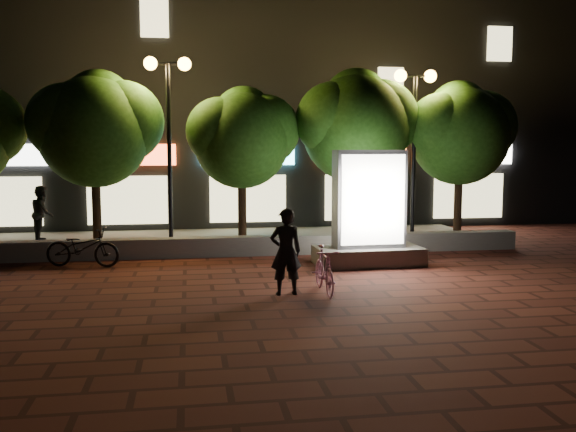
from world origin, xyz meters
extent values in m
plane|color=#57231B|center=(0.00, 0.00, 0.00)|extent=(80.00, 80.00, 0.00)
cube|color=slate|center=(0.00, 4.00, 0.25)|extent=(16.00, 0.45, 0.50)
cube|color=slate|center=(0.00, 6.50, 0.04)|extent=(16.00, 5.00, 0.08)
cube|color=black|center=(0.00, 13.00, 5.00)|extent=(28.00, 8.00, 10.00)
cube|color=beige|center=(-7.00, 8.94, 1.10)|extent=(2.60, 0.10, 1.60)
cube|color=#F04E20|center=(-3.00, 8.94, 2.60)|extent=(3.20, 0.12, 0.70)
cube|color=beige|center=(-3.00, 8.94, 1.10)|extent=(2.60, 0.10, 1.60)
cube|color=#62F0FF|center=(1.00, 8.94, 2.60)|extent=(3.20, 0.12, 0.70)
cube|color=beige|center=(1.00, 8.94, 1.10)|extent=(2.60, 0.10, 1.60)
cube|color=#DD5015|center=(5.00, 8.94, 2.60)|extent=(3.20, 0.12, 0.70)
cube|color=beige|center=(5.00, 8.94, 1.10)|extent=(2.60, 0.10, 1.60)
cube|color=white|center=(9.00, 8.94, 2.60)|extent=(3.20, 0.12, 0.70)
cube|color=beige|center=(9.00, 8.94, 1.10)|extent=(2.60, 0.10, 1.60)
cube|color=beige|center=(-2.00, 8.94, 7.00)|extent=(0.90, 0.10, 1.20)
cube|color=beige|center=(6.00, 8.94, 5.00)|extent=(0.90, 0.10, 1.20)
cube|color=beige|center=(10.00, 8.94, 6.50)|extent=(0.90, 0.10, 1.20)
cylinder|color=black|center=(-3.50, 5.40, 1.25)|extent=(0.24, 0.24, 2.34)
sphere|color=#2B5F1C|center=(-3.50, 5.40, 3.25)|extent=(3.00, 3.00, 3.00)
sphere|color=#2B5F1C|center=(-2.75, 5.60, 3.54)|extent=(2.25, 2.25, 2.25)
sphere|color=#2B5F1C|center=(-4.17, 5.25, 3.50)|extent=(2.10, 2.10, 2.10)
sphere|color=#2B5F1C|center=(-3.40, 5.75, 4.00)|extent=(1.95, 1.95, 1.95)
cylinder|color=black|center=(0.50, 5.40, 1.18)|extent=(0.24, 0.24, 2.21)
sphere|color=#2B5F1C|center=(0.50, 5.40, 3.03)|extent=(2.70, 2.70, 2.70)
sphere|color=#2B5F1C|center=(1.17, 5.60, 3.33)|extent=(2.03, 2.03, 2.02)
sphere|color=#2B5F1C|center=(-0.11, 5.25, 3.28)|extent=(1.89, 1.89, 1.89)
sphere|color=#2B5F1C|center=(0.60, 5.75, 3.70)|extent=(1.76, 1.76, 1.76)
cylinder|color=black|center=(3.80, 5.40, 1.30)|extent=(0.24, 0.24, 2.43)
sphere|color=#2B5F1C|center=(3.80, 5.40, 3.36)|extent=(3.10, 3.10, 3.10)
sphere|color=#2B5F1C|center=(4.58, 5.60, 3.66)|extent=(2.33, 2.33, 2.33)
sphere|color=#2B5F1C|center=(3.10, 5.25, 3.61)|extent=(2.17, 2.17, 2.17)
sphere|color=#2B5F1C|center=(3.90, 5.75, 4.14)|extent=(2.01, 2.02, 2.02)
cylinder|color=black|center=(7.00, 5.40, 1.23)|extent=(0.24, 0.24, 2.29)
sphere|color=#2B5F1C|center=(7.00, 5.40, 3.17)|extent=(2.90, 2.90, 2.90)
sphere|color=#2B5F1C|center=(7.72, 5.60, 3.47)|extent=(2.18, 2.17, 2.17)
sphere|color=#2B5F1C|center=(6.35, 5.25, 3.42)|extent=(2.03, 2.03, 2.03)
sphere|color=#2B5F1C|center=(7.10, 5.75, 3.90)|extent=(1.89, 1.88, 1.88)
cylinder|color=black|center=(-1.50, 5.20, 2.58)|extent=(0.12, 0.12, 5.00)
cylinder|color=black|center=(-1.50, 5.20, 5.08)|extent=(0.90, 0.08, 0.08)
sphere|color=#FFB23F|center=(-1.95, 5.20, 5.08)|extent=(0.36, 0.36, 0.36)
sphere|color=#FFB23F|center=(-1.05, 5.20, 5.08)|extent=(0.36, 0.36, 0.36)
cylinder|color=black|center=(5.50, 5.20, 2.48)|extent=(0.12, 0.12, 4.80)
cylinder|color=black|center=(5.50, 5.20, 4.88)|extent=(0.90, 0.08, 0.08)
sphere|color=#FFB23F|center=(5.05, 5.20, 4.88)|extent=(0.36, 0.36, 0.36)
sphere|color=#FFB23F|center=(5.95, 5.20, 4.88)|extent=(0.36, 0.36, 0.36)
cube|color=slate|center=(3.30, 2.25, 0.21)|extent=(2.60, 1.37, 0.43)
cube|color=#4C4C51|center=(3.30, 2.25, 1.60)|extent=(1.73, 0.65, 2.35)
cube|color=white|center=(3.31, 1.94, 1.60)|extent=(1.55, 0.10, 2.13)
cube|color=white|center=(3.29, 2.56, 1.60)|extent=(1.55, 0.10, 2.13)
imported|color=#D686C5|center=(1.58, -0.58, 0.46)|extent=(0.44, 1.54, 0.92)
imported|color=black|center=(0.83, -0.55, 0.84)|extent=(0.64, 0.44, 1.68)
imported|color=black|center=(-3.51, 3.00, 0.47)|extent=(1.89, 1.05, 0.94)
imported|color=black|center=(-5.29, 7.06, 0.90)|extent=(0.73, 0.87, 1.64)
camera|label=1|loc=(-0.98, -12.18, 2.81)|focal=38.81mm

